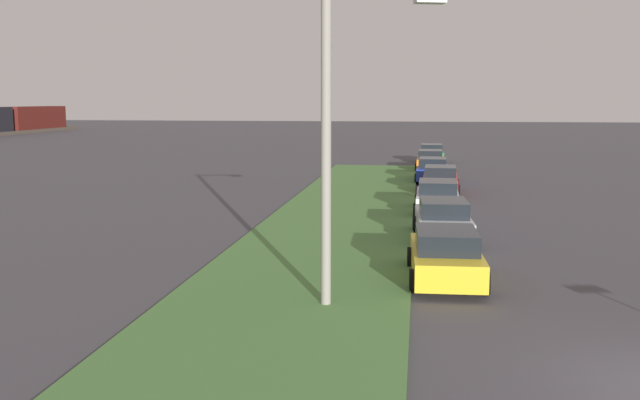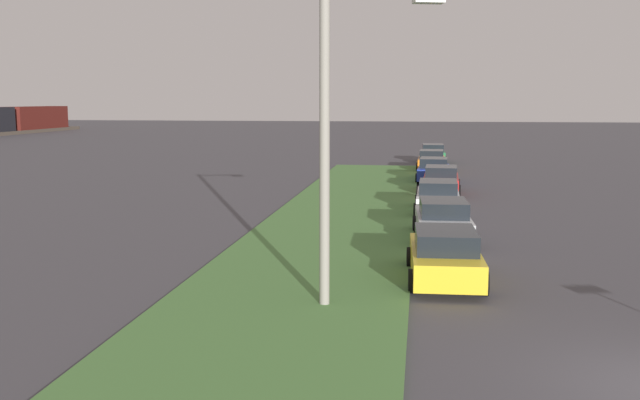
{
  "view_description": "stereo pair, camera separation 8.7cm",
  "coord_description": "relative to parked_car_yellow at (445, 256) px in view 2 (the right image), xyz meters",
  "views": [
    {
      "loc": [
        -12.17,
        4.46,
        4.95
      ],
      "look_at": [
        13.83,
        8.11,
        1.2
      ],
      "focal_mm": 39.57,
      "sensor_mm": 36.0,
      "label": 1
    },
    {
      "loc": [
        -12.16,
        4.38,
        4.95
      ],
      "look_at": [
        13.83,
        8.11,
        1.2
      ],
      "focal_mm": 39.57,
      "sensor_mm": 36.0,
      "label": 2
    }
  ],
  "objects": [
    {
      "name": "parked_car_red",
      "position": [
        18.5,
        -0.38,
        0.0
      ],
      "size": [
        4.36,
        2.13,
        1.47
      ],
      "rotation": [
        0.0,
        0.0,
        -0.03
      ],
      "color": "red",
      "rests_on": "ground"
    },
    {
      "name": "parked_car_orange",
      "position": [
        30.57,
        -0.03,
        0.0
      ],
      "size": [
        4.34,
        2.09,
        1.47
      ],
      "rotation": [
        0.0,
        0.0,
        -0.02
      ],
      "color": "orange",
      "rests_on": "ground"
    },
    {
      "name": "parked_car_silver",
      "position": [
        5.75,
        -0.11,
        0.0
      ],
      "size": [
        4.37,
        2.16,
        1.47
      ],
      "rotation": [
        0.0,
        0.0,
        0.04
      ],
      "color": "#B2B5BA",
      "rests_on": "ground"
    },
    {
      "name": "parked_car_blue",
      "position": [
        23.88,
        -0.08,
        0.0
      ],
      "size": [
        4.38,
        2.18,
        1.47
      ],
      "rotation": [
        0.0,
        0.0,
        -0.05
      ],
      "color": "#23389E",
      "rests_on": "ground"
    },
    {
      "name": "parked_car_green",
      "position": [
        37.21,
        -0.22,
        0.0
      ],
      "size": [
        4.33,
        2.08,
        1.47
      ],
      "rotation": [
        0.0,
        0.0,
        0.02
      ],
      "color": "#1E6B38",
      "rests_on": "ground"
    },
    {
      "name": "grass_median",
      "position": [
        3.04,
        3.91,
        -0.66
      ],
      "size": [
        60.0,
        6.0,
        0.12
      ],
      "primitive_type": "cube",
      "color": "#477238",
      "rests_on": "ground"
    },
    {
      "name": "parked_car_white",
      "position": [
        11.71,
        -0.07,
        0.0
      ],
      "size": [
        4.33,
        2.08,
        1.47
      ],
      "rotation": [
        0.0,
        0.0,
        -0.02
      ],
      "color": "silver",
      "rests_on": "ground"
    },
    {
      "name": "streetlight",
      "position": [
        -2.88,
        2.57,
        3.67
      ],
      "size": [
        1.02,
        2.82,
        7.5
      ],
      "color": "gray",
      "rests_on": "ground"
    },
    {
      "name": "parked_car_yellow",
      "position": [
        0.0,
        0.0,
        0.0
      ],
      "size": [
        4.36,
        2.14,
        1.47
      ],
      "rotation": [
        0.0,
        0.0,
        0.04
      ],
      "color": "gold",
      "rests_on": "ground"
    }
  ]
}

